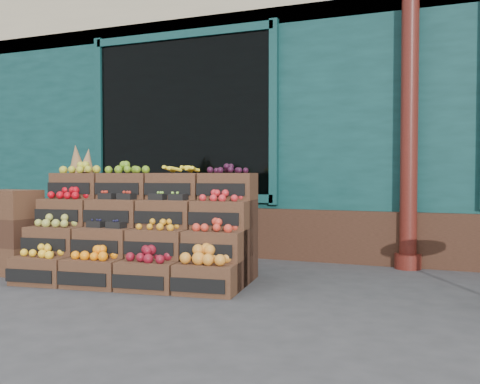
% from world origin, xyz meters
% --- Properties ---
extents(ground, '(60.00, 60.00, 0.00)m').
position_xyz_m(ground, '(0.00, 0.00, 0.00)').
color(ground, '#39393B').
rests_on(ground, ground).
extents(shop_facade, '(12.00, 6.24, 4.80)m').
position_xyz_m(shop_facade, '(0.00, 5.11, 2.40)').
color(shop_facade, '#113A39').
rests_on(shop_facade, ground).
extents(crate_display, '(2.22, 1.28, 1.32)m').
position_xyz_m(crate_display, '(-1.14, 0.50, 0.41)').
color(crate_display, '#492C1C').
rests_on(crate_display, ground).
extents(spare_crates, '(0.60, 0.44, 0.85)m').
position_xyz_m(spare_crates, '(-2.57, 0.26, 0.43)').
color(spare_crates, '#492C1C').
rests_on(spare_crates, ground).
extents(shopkeeper, '(0.84, 0.64, 2.06)m').
position_xyz_m(shopkeeper, '(-1.36, 2.82, 1.03)').
color(shopkeeper, '#175021').
rests_on(shopkeeper, ground).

